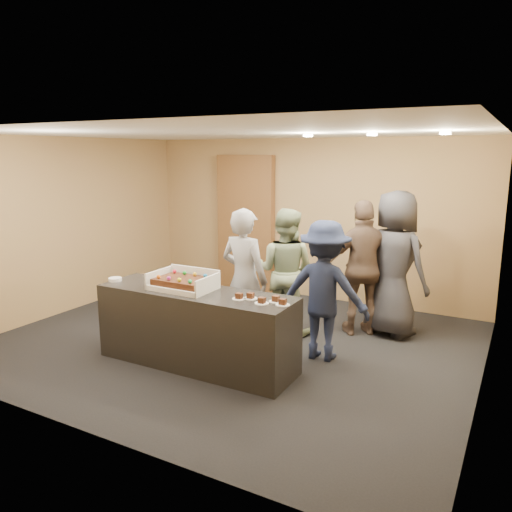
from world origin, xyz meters
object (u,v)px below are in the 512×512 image
serving_counter (196,328)px  person_server_grey (244,279)px  sheet_cake (183,281)px  plate_stack (115,279)px  person_navy_man (324,291)px  person_brown_extra (363,268)px  storage_cabinet (246,223)px  cake_box (184,285)px  person_sage_man (285,271)px  person_dark_suit (394,264)px

serving_counter → person_server_grey: (0.23, 0.73, 0.45)m
serving_counter → sheet_cake: 0.57m
serving_counter → plate_stack: (-1.14, -0.10, 0.47)m
person_navy_man → person_brown_extra: (0.16, 1.04, 0.08)m
serving_counter → storage_cabinet: size_ratio=0.99×
cake_box → person_sage_man: person_sage_man is taller
person_server_grey → person_navy_man: 1.02m
serving_counter → cake_box: 0.53m
storage_cabinet → cake_box: (1.00, -3.20, -0.26)m
cake_box → sheet_cake: cake_box is taller
plate_stack → person_server_grey: bearing=31.3°
person_brown_extra → person_server_grey: bearing=12.6°
person_server_grey → person_dark_suit: person_dark_suit is taller
person_brown_extra → person_dark_suit: size_ratio=0.93×
plate_stack → person_dark_suit: 3.67m
person_server_grey → person_sage_man: size_ratio=1.04×
storage_cabinet → person_navy_man: bearing=-43.8°
person_sage_man → person_navy_man: bearing=137.6°
serving_counter → sheet_cake: size_ratio=3.88×
person_brown_extra → person_dark_suit: (0.37, 0.19, 0.06)m
cake_box → person_brown_extra: bearing=50.9°
storage_cabinet → person_dark_suit: 3.14m
sheet_cake → person_sage_man: bearing=68.7°
cake_box → person_server_grey: bearing=60.2°
plate_stack → person_sage_man: (1.56, 1.63, -0.06)m
storage_cabinet → person_navy_man: storage_cabinet is taller
person_server_grey → person_dark_suit: size_ratio=0.91×
cake_box → sheet_cake: bearing=-91.0°
cake_box → sheet_cake: (-0.00, -0.03, 0.05)m
serving_counter → cake_box: cake_box is taller
storage_cabinet → serving_counter: bearing=-70.0°
serving_counter → person_brown_extra: bearing=54.3°
storage_cabinet → person_navy_man: (2.40, -2.31, -0.37)m
cake_box → storage_cabinet: bearing=107.4°
plate_stack → person_server_grey: size_ratio=0.09×
person_sage_man → sheet_cake: bearing=63.4°
cake_box → plate_stack: 0.98m
person_sage_man → person_dark_suit: size_ratio=0.87×
serving_counter → cake_box: bearing=171.0°
cake_box → person_sage_man: 1.61m
sheet_cake → person_server_grey: (0.40, 0.73, -0.10)m
plate_stack → person_sage_man: person_sage_man is taller
storage_cabinet → sheet_cake: storage_cabinet is taller
cake_box → person_brown_extra: person_brown_extra is taller
person_dark_suit → plate_stack: bearing=61.2°
person_sage_man → person_brown_extra: person_brown_extra is taller
person_sage_man → person_navy_man: 1.01m
storage_cabinet → sheet_cake: bearing=-72.7°
plate_stack → person_server_grey: (1.37, 0.83, -0.02)m
plate_stack → person_dark_suit: (2.90, 2.24, 0.07)m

